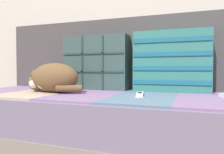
% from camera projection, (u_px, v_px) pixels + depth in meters
% --- Properties ---
extents(couch, '(2.13, 0.84, 0.40)m').
position_uv_depth(couch, '(119.00, 127.00, 1.31)').
color(couch, gray).
rests_on(couch, ground_plane).
extents(sofa_backrest, '(2.09, 0.14, 0.52)m').
position_uv_depth(sofa_backrest, '(134.00, 54.00, 1.63)').
color(sofa_backrest, '#474242').
rests_on(sofa_backrest, couch).
extents(throw_pillow_quilted, '(0.47, 0.14, 0.38)m').
position_uv_depth(throw_pillow_quilted, '(96.00, 63.00, 1.58)').
color(throw_pillow_quilted, '#38514C').
rests_on(throw_pillow_quilted, couch).
extents(throw_pillow_striped, '(0.48, 0.14, 0.39)m').
position_uv_depth(throw_pillow_striped, '(171.00, 61.00, 1.40)').
color(throw_pillow_striped, '#337A70').
rests_on(throw_pillow_striped, couch).
extents(sleeping_cat, '(0.41, 0.23, 0.18)m').
position_uv_depth(sleeping_cat, '(52.00, 78.00, 1.37)').
color(sleeping_cat, brown).
rests_on(sleeping_cat, couch).
extents(game_remote_near, '(0.08, 0.19, 0.02)m').
position_uv_depth(game_remote_near, '(140.00, 94.00, 1.17)').
color(game_remote_near, white).
rests_on(game_remote_near, couch).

